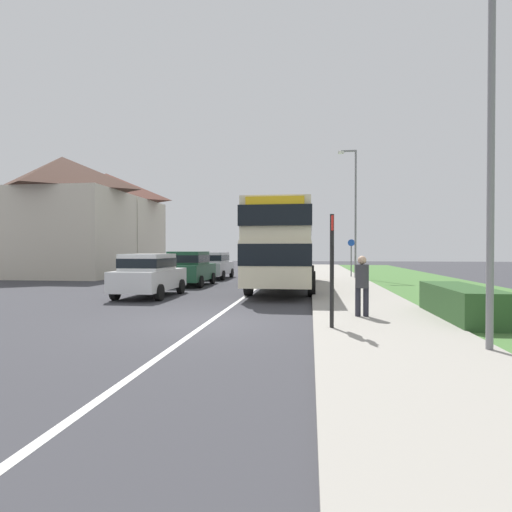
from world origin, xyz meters
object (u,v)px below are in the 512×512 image
at_px(cycle_route_sign, 351,256).
at_px(street_lamp_near, 485,104).
at_px(parked_car_white, 149,273).
at_px(double_decker_bus, 284,243).
at_px(parked_car_silver, 213,264).
at_px(bus_stop_sign, 332,263).
at_px(street_lamp_mid, 354,206).
at_px(parked_car_dark_green, 190,267).
at_px(pedestrian_at_stop, 362,283).

bearing_deg(cycle_route_sign, street_lamp_near, -89.08).
height_order(parked_car_white, street_lamp_near, street_lamp_near).
height_order(double_decker_bus, parked_car_silver, double_decker_bus).
bearing_deg(bus_stop_sign, street_lamp_mid, 82.62).
distance_m(parked_car_white, parked_car_silver, 10.35).
bearing_deg(bus_stop_sign, double_decker_bus, 99.28).
relative_size(parked_car_dark_green, street_lamp_mid, 0.50).
height_order(parked_car_white, bus_stop_sign, bus_stop_sign).
height_order(parked_car_white, parked_car_silver, parked_car_silver).
bearing_deg(parked_car_white, bus_stop_sign, -43.00).
height_order(parked_car_dark_green, parked_car_silver, parked_car_dark_green).
bearing_deg(cycle_route_sign, parked_car_silver, -170.17).
height_order(bus_stop_sign, cycle_route_sign, bus_stop_sign).
distance_m(parked_car_silver, pedestrian_at_stop, 16.66).
distance_m(cycle_route_sign, street_lamp_mid, 3.32).
bearing_deg(parked_car_dark_green, parked_car_silver, 89.89).
bearing_deg(street_lamp_near, double_decker_bus, 109.15).
height_order(parked_car_silver, cycle_route_sign, cycle_route_sign).
relative_size(parked_car_dark_green, pedestrian_at_stop, 2.39).
bearing_deg(double_decker_bus, cycle_route_sign, 64.16).
bearing_deg(pedestrian_at_stop, double_decker_bus, 106.36).
relative_size(parked_car_white, bus_stop_sign, 1.54).
xyz_separation_m(cycle_route_sign, street_lamp_mid, (0.05, -1.13, 3.12)).
bearing_deg(parked_car_white, cycle_route_sign, 53.39).
bearing_deg(street_lamp_near, street_lamp_mid, 90.82).
xyz_separation_m(double_decker_bus, street_lamp_near, (4.13, -11.89, 2.16)).
distance_m(cycle_route_sign, street_lamp_near, 19.98).
bearing_deg(street_lamp_mid, double_decker_bus, -119.80).
xyz_separation_m(pedestrian_at_stop, street_lamp_near, (1.62, -3.34, 3.32)).
xyz_separation_m(bus_stop_sign, street_lamp_near, (2.46, -1.69, 2.76)).
bearing_deg(bus_stop_sign, parked_car_white, 137.00).
height_order(pedestrian_at_stop, cycle_route_sign, cycle_route_sign).
bearing_deg(parked_car_white, double_decker_bus, 38.57).
distance_m(parked_car_silver, cycle_route_sign, 8.87).
bearing_deg(parked_car_dark_green, pedestrian_at_stop, -52.53).
distance_m(double_decker_bus, street_lamp_mid, 8.14).
xyz_separation_m(parked_car_silver, bus_stop_sign, (6.58, -16.57, 0.61)).
xyz_separation_m(parked_car_dark_green, cycle_route_sign, (8.73, 6.74, 0.47)).
relative_size(parked_car_white, parked_car_dark_green, 1.00).
relative_size(parked_car_silver, street_lamp_near, 0.60).
bearing_deg(parked_car_dark_green, bus_stop_sign, -59.86).
distance_m(double_decker_bus, parked_car_dark_green, 5.19).
height_order(pedestrian_at_stop, bus_stop_sign, bus_stop_sign).
relative_size(pedestrian_at_stop, street_lamp_near, 0.22).
bearing_deg(street_lamp_mid, parked_car_silver, -177.52).
xyz_separation_m(pedestrian_at_stop, bus_stop_sign, (-0.84, -1.65, 0.56)).
relative_size(parked_car_silver, street_lamp_mid, 0.56).
bearing_deg(parked_car_silver, pedestrian_at_stop, -63.56).
distance_m(parked_car_white, street_lamp_mid, 14.38).
relative_size(parked_car_silver, pedestrian_at_stop, 2.68).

